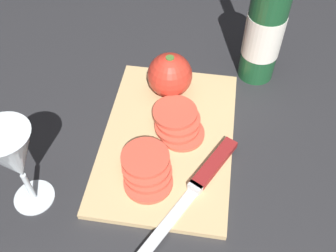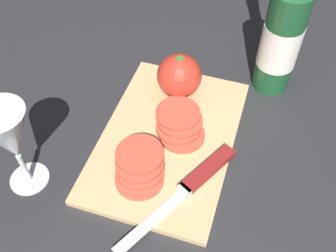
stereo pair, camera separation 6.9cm
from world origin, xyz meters
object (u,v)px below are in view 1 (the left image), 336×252
object	(u,v)px
wine_glass	(14,158)
whole_tomato	(170,75)
tomato_slice_stack_far	(178,123)
wine_bottle	(265,27)
knife	(208,172)
tomato_slice_stack_near	(147,170)

from	to	relation	value
wine_glass	whole_tomato	size ratio (longest dim) A/B	1.93
wine_glass	tomato_slice_stack_far	distance (m)	0.29
wine_bottle	tomato_slice_stack_far	world-z (taller)	wine_bottle
whole_tomato	tomato_slice_stack_far	world-z (taller)	whole_tomato
knife	tomato_slice_stack_near	distance (m)	0.10
whole_tomato	tomato_slice_stack_near	size ratio (longest dim) A/B	0.77
wine_bottle	knife	size ratio (longest dim) A/B	1.39
wine_bottle	wine_glass	world-z (taller)	wine_bottle
wine_bottle	tomato_slice_stack_near	size ratio (longest dim) A/B	2.92
whole_tomato	tomato_slice_stack_far	size ratio (longest dim) A/B	0.79
wine_bottle	wine_glass	size ratio (longest dim) A/B	1.97
whole_tomato	tomato_slice_stack_far	bearing A→B (deg)	-161.95
knife	tomato_slice_stack_near	size ratio (longest dim) A/B	2.10
wine_glass	knife	size ratio (longest dim) A/B	0.70
tomato_slice_stack_near	tomato_slice_stack_far	size ratio (longest dim) A/B	1.03
wine_glass	whole_tomato	bearing A→B (deg)	-34.84
wine_bottle	whole_tomato	bearing A→B (deg)	118.40
tomato_slice_stack_near	knife	bearing A→B (deg)	-80.66
wine_glass	knife	world-z (taller)	wine_glass
whole_tomato	knife	size ratio (longest dim) A/B	0.37
wine_bottle	wine_glass	distance (m)	0.50
wine_glass	tomato_slice_stack_near	distance (m)	0.21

